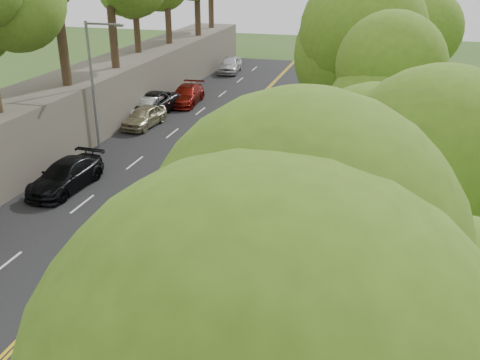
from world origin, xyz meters
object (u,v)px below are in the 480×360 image
object	(u,v)px
painter_0	(199,259)
person_far	(323,116)
streetlight	(95,77)
concrete_block	(250,306)
signpost	(161,301)
construction_barrel	(313,149)

from	to	relation	value
painter_0	person_far	size ratio (longest dim) A/B	1.05
streetlight	concrete_block	world-z (taller)	streetlight
signpost	painter_0	world-z (taller)	signpost
construction_barrel	concrete_block	xyz separation A→B (m)	(0.20, -16.50, -0.07)
construction_barrel	signpost	bearing A→B (deg)	-95.86
streetlight	concrete_block	size ratio (longest dim) A/B	6.98
construction_barrel	person_far	bearing A→B (deg)	91.87
concrete_block	person_far	xyz separation A→B (m)	(-0.40, 22.61, 0.46)
signpost	construction_barrel	distance (m)	19.17
streetlight	construction_barrel	bearing A→B (deg)	8.45
streetlight	signpost	world-z (taller)	streetlight
signpost	painter_0	size ratio (longest dim) A/B	1.76
signpost	person_far	world-z (taller)	signpost
construction_barrel	painter_0	size ratio (longest dim) A/B	0.51
signpost	construction_barrel	bearing A→B (deg)	84.14
signpost	person_far	distance (m)	25.21
streetlight	concrete_block	distance (m)	20.36
streetlight	signpost	bearing A→B (deg)	-55.92
streetlight	signpost	xyz separation A→B (m)	(11.51, -17.02, -2.68)
signpost	person_far	bearing A→B (deg)	86.02
streetlight	construction_barrel	xyz separation A→B (m)	(13.46, 2.00, -4.14)
signpost	concrete_block	world-z (taller)	signpost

